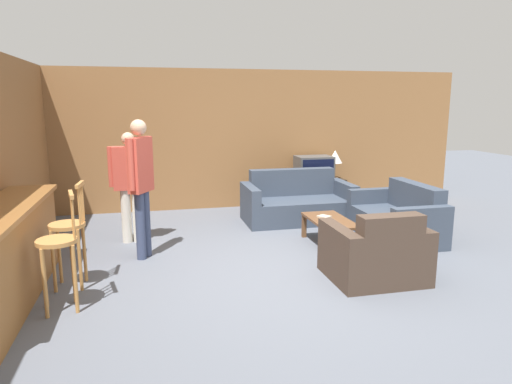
# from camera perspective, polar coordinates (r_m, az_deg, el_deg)

# --- Properties ---
(ground_plane) EXTENTS (24.00, 24.00, 0.00)m
(ground_plane) POSITION_cam_1_polar(r_m,az_deg,el_deg) (5.42, 3.41, -10.40)
(ground_plane) COLOR #565B66
(wall_back) EXTENTS (9.40, 0.08, 2.60)m
(wall_back) POSITION_cam_1_polar(r_m,az_deg,el_deg) (8.70, -3.54, 6.55)
(wall_back) COLOR olive
(wall_back) RESTS_ON ground_plane
(wall_left) EXTENTS (0.08, 8.71, 2.60)m
(wall_left) POSITION_cam_1_polar(r_m,az_deg,el_deg) (6.47, -28.97, 3.62)
(wall_left) COLOR olive
(wall_left) RESTS_ON ground_plane
(bar_counter) EXTENTS (0.55, 2.57, 0.98)m
(bar_counter) POSITION_cam_1_polar(r_m,az_deg,el_deg) (5.19, -28.70, -6.99)
(bar_counter) COLOR brown
(bar_counter) RESTS_ON ground_plane
(bar_chair_near) EXTENTS (0.45, 0.45, 1.15)m
(bar_chair_near) POSITION_cam_1_polar(r_m,az_deg,el_deg) (4.77, -23.41, -6.69)
(bar_chair_near) COLOR #B77F42
(bar_chair_near) RESTS_ON ground_plane
(bar_chair_mid) EXTENTS (0.40, 0.40, 1.15)m
(bar_chair_mid) POSITION_cam_1_polar(r_m,az_deg,el_deg) (5.32, -22.34, -4.81)
(bar_chair_mid) COLOR #B77F42
(bar_chair_mid) RESTS_ON ground_plane
(couch_far) EXTENTS (1.82, 0.94, 0.85)m
(couch_far) POSITION_cam_1_polar(r_m,az_deg,el_deg) (7.83, 5.11, -1.43)
(couch_far) COLOR #384251
(couch_far) RESTS_ON ground_plane
(armchair_near) EXTENTS (1.03, 0.89, 0.83)m
(armchair_near) POSITION_cam_1_polar(r_m,az_deg,el_deg) (5.39, 14.75, -7.57)
(armchair_near) COLOR #423328
(armchair_near) RESTS_ON ground_plane
(loveseat_right) EXTENTS (0.86, 1.52, 0.81)m
(loveseat_right) POSITION_cam_1_polar(r_m,az_deg,el_deg) (7.12, 17.32, -3.20)
(loveseat_right) COLOR #384251
(loveseat_right) RESTS_ON ground_plane
(coffee_table) EXTENTS (0.52, 0.99, 0.38)m
(coffee_table) POSITION_cam_1_polar(r_m,az_deg,el_deg) (6.51, 9.21, -3.87)
(coffee_table) COLOR brown
(coffee_table) RESTS_ON ground_plane
(tv_unit) EXTENTS (1.17, 0.49, 0.55)m
(tv_unit) POSITION_cam_1_polar(r_m,az_deg,el_deg) (8.86, 7.16, -0.13)
(tv_unit) COLOR #2D2319
(tv_unit) RESTS_ON ground_plane
(tv) EXTENTS (0.68, 0.48, 0.44)m
(tv) POSITION_cam_1_polar(r_m,az_deg,el_deg) (8.78, 7.24, 3.03)
(tv) COLOR #4C4C4C
(tv) RESTS_ON tv_unit
(book_on_table) EXTENTS (0.21, 0.22, 0.02)m
(book_on_table) POSITION_cam_1_polar(r_m,az_deg,el_deg) (6.60, 8.54, -3.04)
(book_on_table) COLOR #B7AD99
(book_on_table) RESTS_ON coffee_table
(table_lamp) EXTENTS (0.28, 0.28, 0.54)m
(table_lamp) POSITION_cam_1_polar(r_m,az_deg,el_deg) (8.91, 9.85, 4.27)
(table_lamp) COLOR brown
(table_lamp) RESTS_ON tv_unit
(person_by_window) EXTENTS (0.58, 0.18, 1.58)m
(person_by_window) POSITION_cam_1_polar(r_m,az_deg,el_deg) (6.70, -15.46, 1.28)
(person_by_window) COLOR silver
(person_by_window) RESTS_ON ground_plane
(person_by_counter) EXTENTS (0.33, 0.45, 1.78)m
(person_by_counter) POSITION_cam_1_polar(r_m,az_deg,el_deg) (5.95, -14.20, 1.50)
(person_by_counter) COLOR #384260
(person_by_counter) RESTS_ON ground_plane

